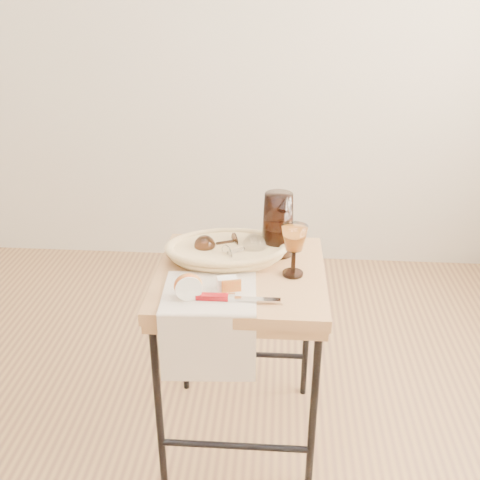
# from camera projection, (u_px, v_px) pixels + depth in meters

# --- Properties ---
(wall_back) EXTENTS (3.60, 0.00, 2.70)m
(wall_back) POSITION_uv_depth(u_px,v_px,m) (198.00, 16.00, 2.80)
(wall_back) COLOR beige
(wall_back) RESTS_ON ground
(side_table) EXTENTS (0.54, 0.54, 0.68)m
(side_table) POSITION_uv_depth(u_px,v_px,m) (240.00, 358.00, 1.91)
(side_table) COLOR brown
(side_table) RESTS_ON floor
(tea_towel) EXTENTS (0.29, 0.26, 0.01)m
(tea_towel) POSITION_uv_depth(u_px,v_px,m) (210.00, 293.00, 1.64)
(tea_towel) COLOR #FBE7CB
(tea_towel) RESTS_ON side_table
(bread_basket) EXTENTS (0.39, 0.30, 0.05)m
(bread_basket) POSITION_uv_depth(u_px,v_px,m) (227.00, 252.00, 1.83)
(bread_basket) COLOR tan
(bread_basket) RESTS_ON side_table
(goblet_lying_a) EXTENTS (0.13, 0.11, 0.07)m
(goblet_lying_a) POSITION_uv_depth(u_px,v_px,m) (218.00, 244.00, 1.84)
(goblet_lying_a) COLOR #492A19
(goblet_lying_a) RESTS_ON bread_basket
(goblet_lying_b) EXTENTS (0.15, 0.14, 0.08)m
(goblet_lying_b) POSITION_uv_depth(u_px,v_px,m) (243.00, 249.00, 1.80)
(goblet_lying_b) COLOR white
(goblet_lying_b) RESTS_ON bread_basket
(pitcher) EXTENTS (0.23, 0.27, 0.25)m
(pitcher) POSITION_uv_depth(u_px,v_px,m) (278.00, 224.00, 1.84)
(pitcher) COLOR black
(pitcher) RESTS_ON side_table
(wine_goblet) EXTENTS (0.09, 0.09, 0.17)m
(wine_goblet) POSITION_uv_depth(u_px,v_px,m) (294.00, 251.00, 1.71)
(wine_goblet) COLOR white
(wine_goblet) RESTS_ON side_table
(apple_half) EXTENTS (0.09, 0.06, 0.08)m
(apple_half) POSITION_uv_depth(u_px,v_px,m) (188.00, 285.00, 1.60)
(apple_half) COLOR #AF0F04
(apple_half) RESTS_ON tea_towel
(apple_wedge) EXTENTS (0.06, 0.04, 0.04)m
(apple_wedge) POSITION_uv_depth(u_px,v_px,m) (227.00, 283.00, 1.65)
(apple_wedge) COLOR white
(apple_wedge) RESTS_ON tea_towel
(table_knife) EXTENTS (0.24, 0.03, 0.02)m
(table_knife) POSITION_uv_depth(u_px,v_px,m) (234.00, 297.00, 1.59)
(table_knife) COLOR silver
(table_knife) RESTS_ON tea_towel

